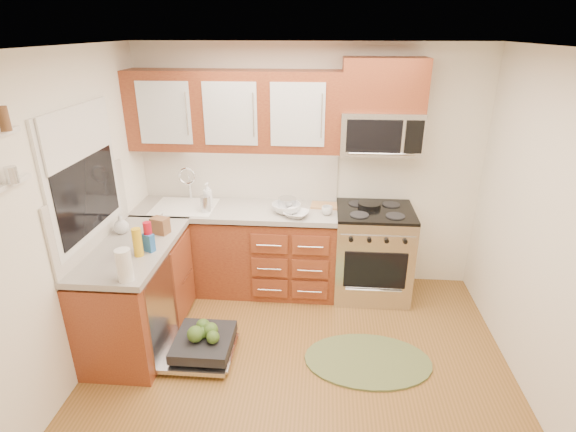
# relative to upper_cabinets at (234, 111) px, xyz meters

# --- Properties ---
(floor) EXTENTS (3.50, 3.50, 0.00)m
(floor) POSITION_rel_upper_cabinets_xyz_m (0.73, -1.57, -1.88)
(floor) COLOR brown
(floor) RESTS_ON ground
(ceiling) EXTENTS (3.50, 3.50, 0.00)m
(ceiling) POSITION_rel_upper_cabinets_xyz_m (0.73, -1.57, 0.62)
(ceiling) COLOR white
(ceiling) RESTS_ON ground
(wall_back) EXTENTS (3.50, 0.04, 2.50)m
(wall_back) POSITION_rel_upper_cabinets_xyz_m (0.73, 0.18, -0.62)
(wall_back) COLOR white
(wall_back) RESTS_ON ground
(wall_left) EXTENTS (0.04, 3.50, 2.50)m
(wall_left) POSITION_rel_upper_cabinets_xyz_m (-1.02, -1.57, -0.62)
(wall_left) COLOR white
(wall_left) RESTS_ON ground
(wall_right) EXTENTS (0.04, 3.50, 2.50)m
(wall_right) POSITION_rel_upper_cabinets_xyz_m (2.48, -1.57, -0.62)
(wall_right) COLOR white
(wall_right) RESTS_ON ground
(base_cabinet_back) EXTENTS (2.05, 0.60, 0.85)m
(base_cabinet_back) POSITION_rel_upper_cabinets_xyz_m (0.00, -0.12, -1.45)
(base_cabinet_back) COLOR maroon
(base_cabinet_back) RESTS_ON ground
(base_cabinet_left) EXTENTS (0.60, 1.25, 0.85)m
(base_cabinet_left) POSITION_rel_upper_cabinets_xyz_m (-0.72, -1.05, -1.45)
(base_cabinet_left) COLOR maroon
(base_cabinet_left) RESTS_ON ground
(countertop_back) EXTENTS (2.07, 0.64, 0.05)m
(countertop_back) POSITION_rel_upper_cabinets_xyz_m (0.00, -0.14, -0.97)
(countertop_back) COLOR #A7A199
(countertop_back) RESTS_ON base_cabinet_back
(countertop_left) EXTENTS (0.64, 1.27, 0.05)m
(countertop_left) POSITION_rel_upper_cabinets_xyz_m (-0.71, -1.05, -0.97)
(countertop_left) COLOR #A7A199
(countertop_left) RESTS_ON base_cabinet_left
(backsplash_back) EXTENTS (2.05, 0.02, 0.57)m
(backsplash_back) POSITION_rel_upper_cabinets_xyz_m (0.00, 0.16, -0.67)
(backsplash_back) COLOR beige
(backsplash_back) RESTS_ON ground
(backsplash_left) EXTENTS (0.02, 1.25, 0.57)m
(backsplash_left) POSITION_rel_upper_cabinets_xyz_m (-1.01, -1.05, -0.67)
(backsplash_left) COLOR beige
(backsplash_left) RESTS_ON ground
(upper_cabinets) EXTENTS (2.05, 0.35, 0.75)m
(upper_cabinets) POSITION_rel_upper_cabinets_xyz_m (0.00, 0.00, 0.00)
(upper_cabinets) COLOR maroon
(upper_cabinets) RESTS_ON ground
(cabinet_over_mw) EXTENTS (0.76, 0.35, 0.47)m
(cabinet_over_mw) POSITION_rel_upper_cabinets_xyz_m (1.41, 0.00, 0.26)
(cabinet_over_mw) COLOR maroon
(cabinet_over_mw) RESTS_ON ground
(range) EXTENTS (0.76, 0.64, 0.95)m
(range) POSITION_rel_upper_cabinets_xyz_m (1.41, -0.15, -1.40)
(range) COLOR silver
(range) RESTS_ON ground
(microwave) EXTENTS (0.76, 0.38, 0.40)m
(microwave) POSITION_rel_upper_cabinets_xyz_m (1.41, -0.02, -0.18)
(microwave) COLOR silver
(microwave) RESTS_ON ground
(sink) EXTENTS (0.62, 0.50, 0.26)m
(sink) POSITION_rel_upper_cabinets_xyz_m (-0.52, -0.16, -1.07)
(sink) COLOR white
(sink) RESTS_ON ground
(dishwasher) EXTENTS (0.70, 0.60, 0.20)m
(dishwasher) POSITION_rel_upper_cabinets_xyz_m (-0.13, -1.27, -1.77)
(dishwasher) COLOR silver
(dishwasher) RESTS_ON ground
(window) EXTENTS (0.03, 1.05, 1.05)m
(window) POSITION_rel_upper_cabinets_xyz_m (-1.01, -1.07, -0.32)
(window) COLOR white
(window) RESTS_ON ground
(window_blind) EXTENTS (0.02, 0.96, 0.40)m
(window_blind) POSITION_rel_upper_cabinets_xyz_m (-0.98, -1.07, 0.00)
(window_blind) COLOR white
(window_blind) RESTS_ON ground
(shelf_lower) EXTENTS (0.04, 0.40, 0.03)m
(shelf_lower) POSITION_rel_upper_cabinets_xyz_m (-0.99, -1.92, -0.12)
(shelf_lower) COLOR white
(shelf_lower) RESTS_ON ground
(rug) EXTENTS (1.22, 0.96, 0.02)m
(rug) POSITION_rel_upper_cabinets_xyz_m (1.30, -1.24, -1.86)
(rug) COLOR olive
(rug) RESTS_ON ground
(skillet) EXTENTS (0.30, 0.30, 0.04)m
(skillet) POSITION_rel_upper_cabinets_xyz_m (1.35, -0.07, -0.90)
(skillet) COLOR black
(skillet) RESTS_ON range
(stock_pot) EXTENTS (0.24, 0.24, 0.11)m
(stock_pot) POSITION_rel_upper_cabinets_xyz_m (0.52, -0.11, -0.89)
(stock_pot) COLOR silver
(stock_pot) RESTS_ON countertop_back
(cutting_board) EXTENTS (0.30, 0.20, 0.02)m
(cutting_board) POSITION_rel_upper_cabinets_xyz_m (0.91, -0.03, -0.94)
(cutting_board) COLOR tan
(cutting_board) RESTS_ON countertop_back
(canister) EXTENTS (0.13, 0.13, 0.16)m
(canister) POSITION_rel_upper_cabinets_xyz_m (-0.27, -0.27, -0.87)
(canister) COLOR silver
(canister) RESTS_ON countertop_back
(paper_towel_roll) EXTENTS (0.11, 0.11, 0.24)m
(paper_towel_roll) POSITION_rel_upper_cabinets_xyz_m (-0.52, -1.59, -0.83)
(paper_towel_roll) COLOR white
(paper_towel_roll) RESTS_ON countertop_left
(mustard_bottle) EXTENTS (0.10, 0.10, 0.24)m
(mustard_bottle) POSITION_rel_upper_cabinets_xyz_m (-0.58, -1.22, -0.83)
(mustard_bottle) COLOR gold
(mustard_bottle) RESTS_ON countertop_left
(red_bottle) EXTENTS (0.08, 0.08, 0.25)m
(red_bottle) POSITION_rel_upper_cabinets_xyz_m (-0.52, -1.12, -0.83)
(red_bottle) COLOR #B30E22
(red_bottle) RESTS_ON countertop_left
(wooden_box) EXTENTS (0.17, 0.14, 0.15)m
(wooden_box) POSITION_rel_upper_cabinets_xyz_m (-0.55, -0.79, -0.88)
(wooden_box) COLOR brown
(wooden_box) RESTS_ON countertop_left
(blue_carton) EXTENTS (0.11, 0.09, 0.15)m
(blue_carton) POSITION_rel_upper_cabinets_xyz_m (-0.52, -1.14, -0.87)
(blue_carton) COLOR #245DAA
(blue_carton) RESTS_ON countertop_left
(bowl_a) EXTENTS (0.29, 0.29, 0.06)m
(bowl_a) POSITION_rel_upper_cabinets_xyz_m (0.63, -0.32, -0.92)
(bowl_a) COLOR #999999
(bowl_a) RESTS_ON countertop_back
(bowl_b) EXTENTS (0.32, 0.32, 0.09)m
(bowl_b) POSITION_rel_upper_cabinets_xyz_m (0.52, -0.22, -0.91)
(bowl_b) COLOR #999999
(bowl_b) RESTS_ON countertop_back
(cup) EXTENTS (0.13, 0.13, 0.09)m
(cup) POSITION_rel_upper_cabinets_xyz_m (0.93, -0.24, -0.91)
(cup) COLOR #999999
(cup) RESTS_ON countertop_back
(soap_bottle_a) EXTENTS (0.11, 0.12, 0.26)m
(soap_bottle_a) POSITION_rel_upper_cabinets_xyz_m (-0.27, -0.16, -0.82)
(soap_bottle_a) COLOR #999999
(soap_bottle_a) RESTS_ON countertop_back
(soap_bottle_b) EXTENTS (0.08, 0.08, 0.17)m
(soap_bottle_b) POSITION_rel_upper_cabinets_xyz_m (-0.55, -0.71, -0.87)
(soap_bottle_b) COLOR #999999
(soap_bottle_b) RESTS_ON countertop_left
(soap_bottle_c) EXTENTS (0.15, 0.15, 0.17)m
(soap_bottle_c) POSITION_rel_upper_cabinets_xyz_m (-0.90, -0.82, -0.86)
(soap_bottle_c) COLOR #999999
(soap_bottle_c) RESTS_ON countertop_left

